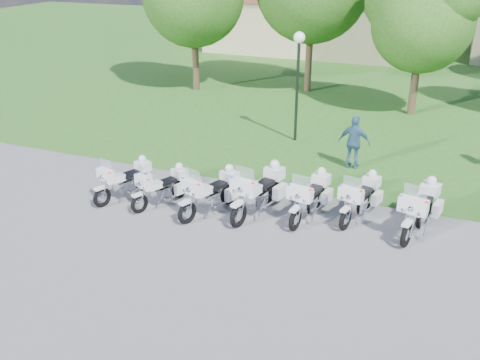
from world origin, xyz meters
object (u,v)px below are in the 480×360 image
at_px(motorcycle_5, 361,197).
at_px(motorcycle_6, 421,208).
at_px(motorcycle_2, 212,191).
at_px(motorcycle_1, 163,186).
at_px(lamp_post, 298,60).
at_px(motorcycle_4, 310,196).
at_px(motorcycle_0, 126,179).
at_px(motorcycle_3, 260,190).
at_px(bystander_c, 354,143).

xyz_separation_m(motorcycle_5, motorcycle_6, (1.67, -0.21, 0.06)).
xyz_separation_m(motorcycle_2, motorcycle_5, (4.14, 1.33, -0.03)).
bearing_deg(motorcycle_5, motorcycle_6, -173.02).
bearing_deg(motorcycle_1, lamp_post, -82.91).
height_order(motorcycle_1, motorcycle_4, motorcycle_4).
relative_size(motorcycle_0, lamp_post, 0.49).
bearing_deg(motorcycle_3, bystander_c, -99.50).
bearing_deg(motorcycle_1, bystander_c, -110.42).
xyz_separation_m(motorcycle_1, motorcycle_3, (2.95, 0.56, 0.13)).
bearing_deg(motorcycle_6, motorcycle_1, 21.42).
bearing_deg(motorcycle_1, motorcycle_4, -145.60).
bearing_deg(motorcycle_4, motorcycle_5, -150.34).
bearing_deg(motorcycle_5, motorcycle_1, 27.68).
bearing_deg(bystander_c, motorcycle_2, 60.25).
bearing_deg(motorcycle_4, motorcycle_2, 25.37).
relative_size(motorcycle_0, motorcycle_4, 0.90).
distance_m(motorcycle_2, lamp_post, 7.58).
height_order(motorcycle_4, lamp_post, lamp_post).
distance_m(motorcycle_0, motorcycle_6, 8.83).
distance_m(motorcycle_5, motorcycle_6, 1.69).
distance_m(motorcycle_1, motorcycle_5, 5.93).
height_order(motorcycle_1, motorcycle_2, motorcycle_2).
relative_size(motorcycle_0, bystander_c, 1.10).
bearing_deg(motorcycle_5, motorcycle_3, 30.78).
distance_m(motorcycle_0, bystander_c, 7.98).
xyz_separation_m(motorcycle_5, lamp_post, (-3.72, 5.78, 2.62)).
distance_m(motorcycle_1, bystander_c, 7.02).
bearing_deg(bystander_c, motorcycle_6, 126.61).
bearing_deg(motorcycle_6, lamp_post, -35.73).
relative_size(motorcycle_2, bystander_c, 1.18).
relative_size(motorcycle_4, bystander_c, 1.22).
xyz_separation_m(motorcycle_0, motorcycle_1, (1.31, 0.02, -0.02)).
distance_m(motorcycle_1, lamp_post, 7.93).
bearing_deg(motorcycle_4, lamp_post, -60.53).
relative_size(motorcycle_6, bystander_c, 1.29).
bearing_deg(lamp_post, bystander_c, -37.01).
height_order(motorcycle_2, motorcycle_3, motorcycle_3).
xyz_separation_m(motorcycle_0, motorcycle_4, (5.71, 0.91, 0.04)).
distance_m(motorcycle_0, motorcycle_2, 2.93).
xyz_separation_m(motorcycle_0, bystander_c, (6.13, 5.11, 0.34)).
bearing_deg(motorcycle_4, motorcycle_0, 18.00).
xyz_separation_m(motorcycle_1, lamp_post, (2.04, 7.18, 2.67)).
distance_m(motorcycle_4, lamp_post, 7.20).
distance_m(motorcycle_1, motorcycle_3, 3.00).
xyz_separation_m(motorcycle_3, motorcycle_6, (4.48, 0.64, -0.03)).
height_order(motorcycle_1, lamp_post, lamp_post).
distance_m(motorcycle_4, bystander_c, 4.23).
relative_size(motorcycle_2, motorcycle_3, 0.89).
bearing_deg(motorcycle_2, motorcycle_1, 23.23).
distance_m(motorcycle_4, motorcycle_5, 1.46).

